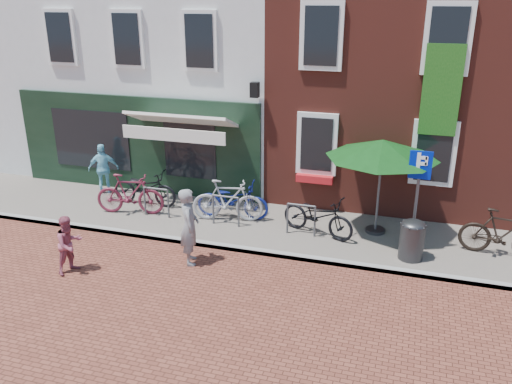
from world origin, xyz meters
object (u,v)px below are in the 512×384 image
(bicycle_0, at_px, (145,188))
(bicycle_4, at_px, (318,216))
(bicycle_1, at_px, (130,194))
(parking_sign, at_px, (418,183))
(bicycle_3, at_px, (228,200))
(boy, at_px, (69,244))
(cafe_person, at_px, (104,169))
(bicycle_2, at_px, (233,200))
(parasol, at_px, (383,145))
(litter_bin, at_px, (412,238))
(woman, at_px, (189,226))
(bicycle_5, at_px, (503,234))

(bicycle_0, relative_size, bicycle_4, 1.00)
(bicycle_0, xyz_separation_m, bicycle_1, (-0.06, -0.71, 0.06))
(bicycle_4, bearing_deg, parking_sign, -75.01)
(bicycle_3, bearing_deg, bicycle_0, 70.77)
(boy, height_order, cafe_person, cafe_person)
(bicycle_2, height_order, bicycle_4, same)
(parasol, height_order, bicycle_0, parasol)
(litter_bin, xyz_separation_m, bicycle_1, (-7.46, 0.47, 0.05))
(woman, xyz_separation_m, cafe_person, (-4.21, 3.17, -0.03))
(bicycle_0, bearing_deg, parking_sign, -94.89)
(bicycle_3, xyz_separation_m, bicycle_5, (6.71, -0.09, 0.00))
(bicycle_0, distance_m, bicycle_3, 2.69)
(parasol, bearing_deg, bicycle_5, -10.06)
(cafe_person, bearing_deg, parasol, 150.49)
(bicycle_5, bearing_deg, bicycle_2, 95.99)
(parasol, distance_m, boy, 7.57)
(woman, bearing_deg, bicycle_4, -74.42)
(bicycle_3, distance_m, bicycle_4, 2.46)
(bicycle_1, relative_size, bicycle_4, 0.97)
(woman, distance_m, boy, 2.63)
(bicycle_1, distance_m, bicycle_5, 9.43)
(woman, xyz_separation_m, bicycle_5, (6.79, 2.19, -0.23))
(parking_sign, distance_m, bicycle_2, 4.85)
(parking_sign, bearing_deg, woman, -157.83)
(bicycle_0, bearing_deg, bicycle_3, -97.54)
(parasol, xyz_separation_m, bicycle_3, (-3.84, -0.42, -1.72))
(woman, relative_size, bicycle_5, 0.95)
(parking_sign, bearing_deg, cafe_person, 172.38)
(bicycle_5, bearing_deg, bicycle_3, 97.82)
(boy, xyz_separation_m, bicycle_4, (4.89, 3.28, -0.05))
(bicycle_0, distance_m, bicycle_2, 2.73)
(bicycle_1, distance_m, bicycle_3, 2.74)
(litter_bin, distance_m, bicycle_1, 7.47)
(bicycle_0, bearing_deg, parasol, -89.16)
(bicycle_0, bearing_deg, bicycle_5, -92.38)
(parking_sign, relative_size, bicycle_1, 1.28)
(woman, relative_size, boy, 1.36)
(boy, bearing_deg, parasol, -38.25)
(parking_sign, xyz_separation_m, woman, (-4.82, -1.97, -0.88))
(boy, relative_size, bicycle_5, 0.70)
(woman, bearing_deg, bicycle_0, 19.81)
(litter_bin, distance_m, bicycle_3, 4.80)
(parasol, relative_size, woman, 1.53)
(boy, bearing_deg, litter_bin, -49.70)
(litter_bin, xyz_separation_m, bicycle_2, (-4.67, 1.02, -0.01))
(cafe_person, xyz_separation_m, bicycle_3, (4.30, -0.89, -0.19))
(parasol, bearing_deg, bicycle_2, -176.91)
(litter_bin, height_order, parasol, parasol)
(litter_bin, bearing_deg, bicycle_3, 170.27)
(cafe_person, height_order, bicycle_2, cafe_person)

